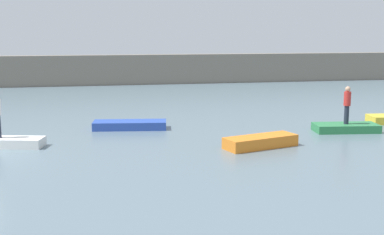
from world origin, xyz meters
name	(u,v)px	position (x,y,z in m)	size (l,w,h in m)	color
embankment_wall	(35,71)	(0.00, 24.52, 1.30)	(80.00, 1.20, 2.59)	gray
rowboat_blue	(130,125)	(6.48, 4.29, 0.19)	(3.46, 1.13, 0.39)	#2B4CAD
rowboat_orange	(261,142)	(11.37, -0.54, 0.23)	(3.05, 1.02, 0.46)	orange
rowboat_green	(346,128)	(16.31, 1.69, 0.18)	(2.93, 1.24, 0.37)	#2D7F47
person_red_shirt	(347,103)	(16.31, 1.69, 1.35)	(0.32, 0.32, 1.75)	#232838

